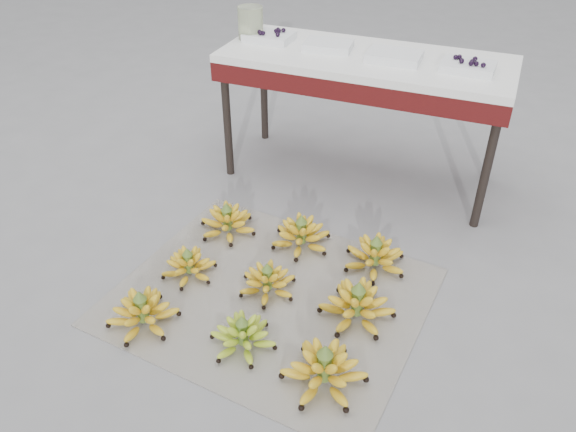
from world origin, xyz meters
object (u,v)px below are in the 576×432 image
at_px(bunch_front_left, 143,313).
at_px(bunch_back_center, 301,235).
at_px(bunch_mid_left, 189,265).
at_px(tray_right, 394,56).
at_px(newspaper_mat, 270,296).
at_px(bunch_front_center, 243,336).
at_px(tray_left, 328,45).
at_px(bunch_front_right, 324,370).
at_px(glass_jar, 251,23).
at_px(bunch_back_left, 227,222).
at_px(bunch_mid_right, 357,305).
at_px(bunch_back_right, 375,256).
at_px(vendor_table, 365,71).
at_px(tray_far_right, 468,66).
at_px(tray_far_left, 269,36).
at_px(bunch_mid_center, 268,281).

height_order(bunch_front_left, bunch_back_center, bunch_back_center).
height_order(bunch_mid_left, tray_right, tray_right).
distance_m(newspaper_mat, tray_right, 1.32).
relative_size(bunch_front_center, tray_left, 1.12).
bearing_deg(bunch_front_right, glass_jar, 113.64).
bearing_deg(tray_right, bunch_back_left, -127.78).
bearing_deg(bunch_mid_right, bunch_front_left, -171.42).
bearing_deg(glass_jar, tray_left, -0.89).
height_order(bunch_front_left, bunch_back_left, bunch_front_left).
xyz_separation_m(bunch_back_right, tray_left, (-0.51, 0.77, 0.66)).
xyz_separation_m(vendor_table, tray_left, (-0.21, 0.01, 0.10)).
distance_m(bunch_back_left, glass_jar, 1.09).
relative_size(bunch_front_center, glass_jar, 1.73).
relative_size(bunch_front_center, bunch_back_center, 0.79).
height_order(bunch_mid_right, tray_far_right, tray_far_right).
height_order(tray_far_left, tray_right, tray_far_left).
xyz_separation_m(bunch_back_left, bunch_back_center, (0.37, 0.04, 0.00)).
distance_m(bunch_back_center, bunch_back_right, 0.36).
relative_size(bunch_front_center, bunch_front_right, 0.82).
height_order(bunch_front_left, tray_left, tray_left).
bearing_deg(vendor_table, tray_right, -8.68).
distance_m(bunch_back_center, tray_far_right, 1.11).
bearing_deg(tray_left, bunch_front_left, -99.71).
bearing_deg(bunch_front_left, bunch_front_center, -6.64).
bearing_deg(tray_far_right, tray_left, 176.34).
height_order(bunch_back_right, tray_right, tray_right).
xyz_separation_m(vendor_table, glass_jar, (-0.65, 0.02, 0.17)).
xyz_separation_m(bunch_mid_left, bunch_back_right, (0.75, 0.36, 0.01)).
bearing_deg(bunch_back_right, tray_left, 105.15).
bearing_deg(bunch_mid_right, bunch_mid_left, 165.91).
xyz_separation_m(bunch_mid_right, vendor_table, (-0.32, 1.09, 0.55)).
distance_m(bunch_front_center, bunch_back_right, 0.73).
bearing_deg(bunch_front_left, tray_far_left, 80.73).
bearing_deg(bunch_mid_center, newspaper_mat, -70.10).
height_order(bunch_mid_right, glass_jar, glass_jar).
xyz_separation_m(bunch_mid_center, bunch_back_left, (-0.35, 0.32, 0.01)).
xyz_separation_m(bunch_mid_right, glass_jar, (-0.97, 1.11, 0.72)).
height_order(bunch_back_center, tray_right, tray_right).
bearing_deg(bunch_back_right, tray_far_right, 56.48).
xyz_separation_m(bunch_front_center, bunch_back_left, (-0.39, 0.64, 0.00)).
xyz_separation_m(vendor_table, tray_right, (0.15, -0.02, 0.10)).
bearing_deg(tray_far_right, bunch_front_left, -124.01).
relative_size(tray_left, tray_far_right, 1.04).
height_order(bunch_front_right, bunch_back_right, bunch_front_right).
relative_size(bunch_mid_center, bunch_back_center, 0.89).
distance_m(tray_far_left, glass_jar, 0.12).
bearing_deg(bunch_back_right, glass_jar, 122.38).
bearing_deg(bunch_back_left, bunch_front_center, -36.88).
bearing_deg(bunch_mid_right, glass_jar, 114.94).
bearing_deg(vendor_table, bunch_back_left, -119.32).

